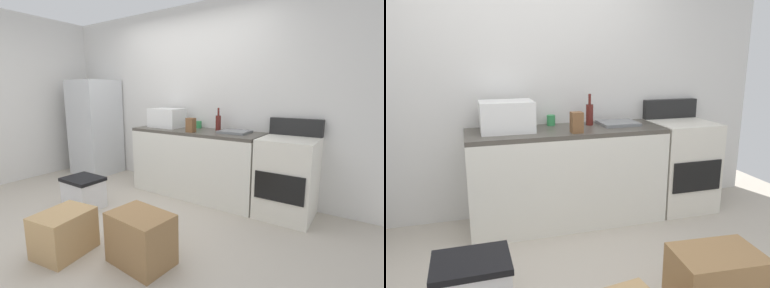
% 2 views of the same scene
% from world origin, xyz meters
% --- Properties ---
extents(wall_back, '(5.00, 0.10, 2.60)m').
position_xyz_m(wall_back, '(0.00, 1.55, 1.30)').
color(wall_back, silver).
rests_on(wall_back, ground_plane).
extents(kitchen_counter, '(1.80, 0.60, 0.90)m').
position_xyz_m(kitchen_counter, '(0.30, 1.20, 0.45)').
color(kitchen_counter, silver).
rests_on(kitchen_counter, ground_plane).
extents(stove_oven, '(0.60, 0.61, 1.10)m').
position_xyz_m(stove_oven, '(1.52, 1.21, 0.47)').
color(stove_oven, silver).
rests_on(stove_oven, ground_plane).
extents(microwave, '(0.46, 0.34, 0.27)m').
position_xyz_m(microwave, '(-0.23, 1.23, 1.04)').
color(microwave, white).
rests_on(microwave, kitchen_counter).
extents(sink_basin, '(0.36, 0.32, 0.03)m').
position_xyz_m(sink_basin, '(0.83, 1.26, 0.92)').
color(sink_basin, slate).
rests_on(sink_basin, kitchen_counter).
extents(wine_bottle, '(0.07, 0.07, 0.30)m').
position_xyz_m(wine_bottle, '(0.56, 1.32, 1.01)').
color(wine_bottle, '#591E19').
rests_on(wine_bottle, kitchen_counter).
extents(coffee_mug, '(0.08, 0.08, 0.10)m').
position_xyz_m(coffee_mug, '(0.21, 1.41, 0.95)').
color(coffee_mug, '#338C4C').
rests_on(coffee_mug, kitchen_counter).
extents(knife_block, '(0.10, 0.10, 0.18)m').
position_xyz_m(knife_block, '(0.34, 1.01, 0.99)').
color(knife_block, brown).
rests_on(knife_block, kitchen_counter).
extents(cardboard_box_large, '(0.54, 0.40, 0.43)m').
position_xyz_m(cardboard_box_large, '(0.78, -0.38, 0.22)').
color(cardboard_box_large, olive).
rests_on(cardboard_box_large, ground_plane).
extents(storage_bin, '(0.46, 0.36, 0.38)m').
position_xyz_m(storage_bin, '(-0.60, 0.06, 0.19)').
color(storage_bin, silver).
rests_on(storage_bin, ground_plane).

